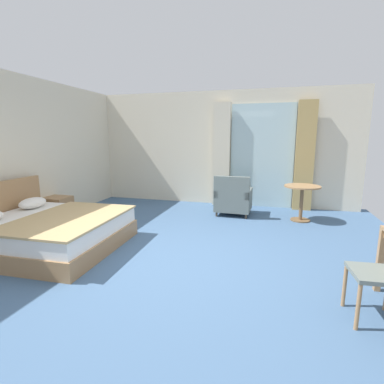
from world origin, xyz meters
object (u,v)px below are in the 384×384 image
Objects in this scene: bed at (48,231)px; armchair_by_window at (233,199)px; nightstand at (58,209)px; round_cafe_table at (302,195)px.

armchair_by_window is at bearing 47.41° from bed.
bed is 1.56m from nightstand.
bed is 3.67m from armchair_by_window.
bed is at bearing -132.59° from armchair_by_window.
nightstand is 0.56× the size of armchair_by_window.
round_cafe_table is (3.88, 2.62, 0.27)m from bed.
bed is 4.26× the size of nightstand.
armchair_by_window is 1.21× the size of round_cafe_table.
nightstand is 3.68m from armchair_by_window.
nightstand is 0.68× the size of round_cafe_table.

